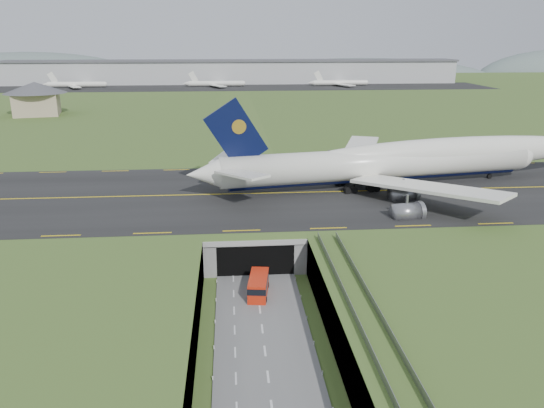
{
  "coord_description": "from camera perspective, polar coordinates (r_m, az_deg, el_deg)",
  "views": [
    {
      "loc": [
        -3.56,
        -67.26,
        35.45
      ],
      "look_at": [
        3.52,
        20.0,
        7.97
      ],
      "focal_mm": 35.0,
      "sensor_mm": 36.0,
      "label": 1
    }
  ],
  "objects": [
    {
      "name": "taxiway",
      "position": [
        104.53,
        -2.5,
        1.1
      ],
      "size": [
        800.0,
        44.0,
        0.18
      ],
      "primitive_type": "cube",
      "color": "black",
      "rests_on": "airfield_deck"
    },
    {
      "name": "airfield_deck",
      "position": [
        74.76,
        -1.46,
        -8.3
      ],
      "size": [
        800.0,
        800.0,
        6.0
      ],
      "primitive_type": "cube",
      "color": "gray",
      "rests_on": "ground"
    },
    {
      "name": "tunnel_portal",
      "position": [
        89.97,
        -2.07,
        -3.5
      ],
      "size": [
        17.0,
        22.3,
        6.0
      ],
      "color": "gray",
      "rests_on": "ground"
    },
    {
      "name": "distant_hills",
      "position": [
        503.43,
        3.21,
        12.9
      ],
      "size": [
        700.0,
        91.0,
        60.0
      ],
      "color": "slate",
      "rests_on": "ground"
    },
    {
      "name": "ground",
      "position": [
        76.11,
        -1.45,
        -10.34
      ],
      "size": [
        900.0,
        900.0,
        0.0
      ],
      "primitive_type": "plane",
      "color": "#3E5923",
      "rests_on": "ground"
    },
    {
      "name": "service_building",
      "position": [
        233.16,
        -24.07,
        10.6
      ],
      "size": [
        28.26,
        28.26,
        13.04
      ],
      "rotation": [
        0.0,
        0.0,
        0.2
      ],
      "color": "tan",
      "rests_on": "ground"
    },
    {
      "name": "shuttle_tram",
      "position": [
        76.89,
        -1.46,
        -8.73
      ],
      "size": [
        3.54,
        7.21,
        2.84
      ],
      "rotation": [
        0.0,
        0.0,
        -0.14
      ],
      "color": "red",
      "rests_on": "ground"
    },
    {
      "name": "trench_road",
      "position": [
        69.52,
        -1.09,
        -13.14
      ],
      "size": [
        12.0,
        75.0,
        0.2
      ],
      "primitive_type": "cube",
      "color": "slate",
      "rests_on": "ground"
    },
    {
      "name": "guideway",
      "position": [
        58.63,
        10.75,
        -13.83
      ],
      "size": [
        3.0,
        53.0,
        7.05
      ],
      "color": "#A8A8A3",
      "rests_on": "ground"
    },
    {
      "name": "jumbo_jet",
      "position": [
        113.22,
        14.44,
        4.55
      ],
      "size": [
        91.0,
        58.6,
        19.65
      ],
      "rotation": [
        0.0,
        0.0,
        0.17
      ],
      "color": "white",
      "rests_on": "ground"
    },
    {
      "name": "cargo_terminal",
      "position": [
        367.32,
        -4.22,
        14.02
      ],
      "size": [
        320.0,
        67.0,
        15.6
      ],
      "color": "#B2B2B2",
      "rests_on": "ground"
    }
  ]
}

